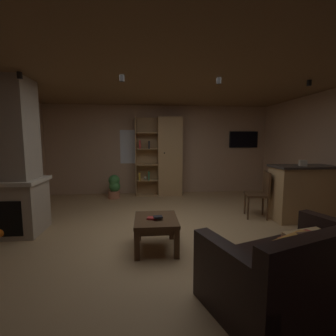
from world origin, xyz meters
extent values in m
cube|color=tan|center=(0.00, 0.00, -0.01)|extent=(6.32, 6.14, 0.02)
cube|color=tan|center=(0.00, 3.10, 1.26)|extent=(6.44, 0.06, 2.51)
cube|color=brown|center=(0.00, 0.00, 2.52)|extent=(6.32, 6.14, 0.02)
cube|color=white|center=(-0.72, 3.07, 1.35)|extent=(0.78, 0.01, 0.95)
cube|color=tan|center=(-2.61, 0.29, 0.43)|extent=(0.96, 0.70, 0.85)
cube|color=tan|center=(-2.61, 0.29, 1.68)|extent=(0.82, 0.60, 1.66)
cube|color=beige|center=(-2.61, 0.29, 0.88)|extent=(1.04, 0.78, 0.06)
cube|color=black|center=(-2.61, -0.03, 0.36)|extent=(0.67, 0.08, 0.55)
sphere|color=orange|center=(-2.61, -0.04, 0.14)|extent=(0.14, 0.14, 0.14)
cube|color=tan|center=(0.28, 2.82, 1.08)|extent=(0.67, 0.38, 2.17)
cube|color=tan|center=(-0.36, 3.00, 1.08)|extent=(0.62, 0.02, 2.17)
cube|color=tan|center=(-0.66, 2.82, 1.08)|extent=(0.02, 0.38, 2.17)
sphere|color=black|center=(0.11, 2.62, 1.19)|extent=(0.04, 0.04, 0.04)
cube|color=tan|center=(-0.36, 2.82, 0.01)|extent=(0.62, 0.38, 0.02)
cube|color=tan|center=(-0.36, 2.82, 0.43)|extent=(0.62, 0.38, 0.02)
cube|color=tan|center=(-0.36, 2.82, 0.87)|extent=(0.62, 0.38, 0.02)
cube|color=tan|center=(-0.36, 2.82, 1.30)|extent=(0.62, 0.38, 0.02)
cube|color=tan|center=(-0.36, 2.82, 1.73)|extent=(0.62, 0.38, 0.02)
cube|color=#387247|center=(-0.31, 2.76, 0.55)|extent=(0.04, 0.23, 0.22)
cube|color=#B22D2D|center=(-0.55, 2.76, 1.42)|extent=(0.05, 0.23, 0.22)
cube|color=gold|center=(-0.56, 2.76, 0.53)|extent=(0.05, 0.23, 0.18)
cube|color=black|center=(-0.30, 2.76, 1.42)|extent=(0.04, 0.23, 0.21)
sphere|color=beige|center=(-0.41, 2.82, 0.48)|extent=(0.10, 0.10, 0.10)
cube|color=tan|center=(2.71, 0.44, 0.51)|extent=(1.34, 0.54, 1.02)
cube|color=#2D2826|center=(2.71, 0.44, 1.04)|extent=(1.40, 0.60, 0.04)
cube|color=#BFB299|center=(2.52, 0.38, 1.12)|extent=(0.15, 0.15, 0.11)
cube|color=black|center=(1.00, -1.70, 0.21)|extent=(1.85, 1.39, 0.42)
cube|color=black|center=(0.29, -1.94, 0.34)|extent=(0.44, 0.91, 0.67)
cube|color=brown|center=(1.13, -1.91, 0.54)|extent=(0.45, 0.24, 0.42)
cube|color=#AD3D2D|center=(0.92, -1.91, 0.53)|extent=(0.44, 0.31, 0.41)
cube|color=#C67F33|center=(0.85, -1.95, 0.56)|extent=(0.46, 0.35, 0.37)
cube|color=tan|center=(1.07, -1.75, 0.54)|extent=(0.45, 0.26, 0.33)
cube|color=#4C331E|center=(-0.26, -0.50, 0.42)|extent=(0.60, 0.69, 0.05)
cube|color=#4C331E|center=(-0.26, -0.50, 0.36)|extent=(0.54, 0.62, 0.08)
cube|color=#4C331E|center=(-0.52, -0.81, 0.20)|extent=(0.07, 0.07, 0.40)
cube|color=#4C331E|center=(0.00, -0.81, 0.20)|extent=(0.07, 0.07, 0.40)
cube|color=#4C331E|center=(-0.52, -0.19, 0.20)|extent=(0.07, 0.07, 0.40)
cube|color=#4C331E|center=(0.00, -0.19, 0.20)|extent=(0.07, 0.07, 0.40)
cube|color=#B22D2D|center=(-0.31, -0.53, 0.46)|extent=(0.15, 0.12, 0.03)
cube|color=black|center=(-0.23, -0.56, 0.48)|extent=(0.13, 0.11, 0.03)
cube|color=#4C331E|center=(1.80, 0.69, 0.46)|extent=(0.51, 0.51, 0.04)
cube|color=#4C331E|center=(1.98, 0.64, 0.70)|extent=(0.13, 0.40, 0.44)
cylinder|color=#4C331E|center=(1.66, 0.90, 0.23)|extent=(0.04, 0.04, 0.46)
cylinder|color=#4C331E|center=(1.58, 0.55, 0.23)|extent=(0.04, 0.04, 0.46)
cylinder|color=#4C331E|center=(2.01, 0.82, 0.23)|extent=(0.04, 0.04, 0.46)
cylinder|color=#4C331E|center=(1.93, 0.47, 0.23)|extent=(0.04, 0.04, 0.46)
cylinder|color=#B77051|center=(-1.24, 2.53, 0.10)|extent=(0.31, 0.31, 0.20)
sphere|color=#3D7F3D|center=(-1.22, 2.54, 0.31)|extent=(0.29, 0.29, 0.29)
sphere|color=#3D7F3D|center=(-1.24, 2.56, 0.48)|extent=(0.30, 0.30, 0.30)
cube|color=black|center=(2.49, 3.04, 1.56)|extent=(0.84, 0.05, 0.47)
cube|color=black|center=(2.49, 3.01, 1.56)|extent=(0.80, 0.01, 0.43)
cylinder|color=black|center=(-2.13, -0.12, 2.44)|extent=(0.07, 0.07, 0.09)
cylinder|color=black|center=(-0.73, -0.10, 2.44)|extent=(0.07, 0.07, 0.09)
cylinder|color=black|center=(0.73, -0.08, 2.44)|extent=(0.07, 0.07, 0.09)
cylinder|color=black|center=(2.20, -0.09, 2.44)|extent=(0.07, 0.07, 0.09)
camera|label=1|loc=(-0.39, -3.71, 1.54)|focal=25.15mm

